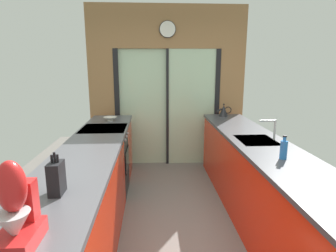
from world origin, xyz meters
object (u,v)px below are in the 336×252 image
Objects in this scene: oven_range at (106,161)px; stand_mixer at (16,214)px; soap_bottle at (284,149)px; mixing_bowl at (110,119)px; kettle at (224,111)px; knife_block at (56,178)px.

stand_mixer is at bearing -89.57° from oven_range.
stand_mixer is 2.10m from soap_bottle.
mixing_bowl is 2.93m from stand_mixer.
oven_range is 3.89× the size of kettle.
kettle is (1.80, 0.76, 0.56)m from oven_range.
oven_range is at bearing -157.12° from kettle.
mixing_bowl is at bearing 90.00° from knife_block.
oven_range is 2.53m from stand_mixer.
mixing_bowl is 0.93× the size of soap_bottle.
knife_block reaches higher than kettle.
knife_block reaches higher than oven_range.
knife_block is at bearing 90.00° from stand_mixer.
stand_mixer is (-0.00, -0.53, 0.05)m from knife_block.
soap_bottle is (1.78, 0.58, -0.02)m from knife_block.
kettle is at bearing 22.88° from oven_range.
kettle is (1.78, 0.29, 0.06)m from mixing_bowl.
kettle is 1.10× the size of soap_bottle.
soap_bottle is (1.78, 1.11, -0.07)m from stand_mixer.
knife_block is at bearing -161.89° from soap_bottle.
soap_bottle is at bearing 32.03° from stand_mixer.
knife_block is at bearing -90.00° from mixing_bowl.
knife_block reaches higher than soap_bottle.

